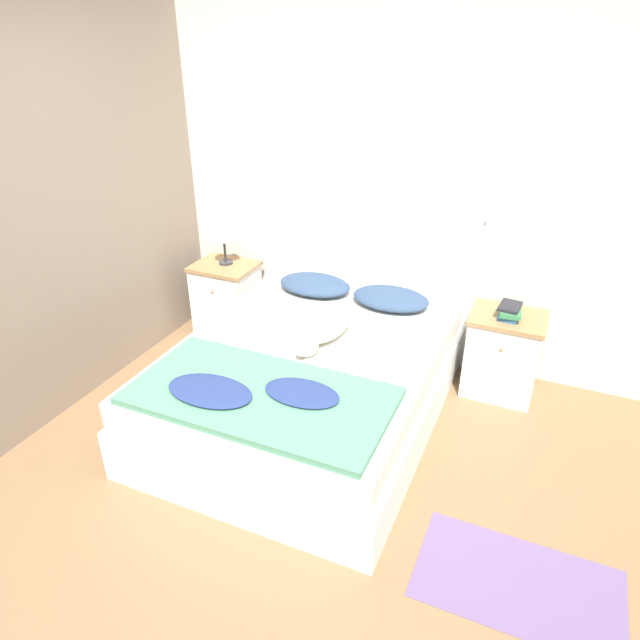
{
  "coord_description": "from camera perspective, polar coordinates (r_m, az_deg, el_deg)",
  "views": [
    {
      "loc": [
        1.21,
        -1.77,
        2.34
      ],
      "look_at": [
        -0.11,
        1.22,
        0.62
      ],
      "focal_mm": 32.0,
      "sensor_mm": 36.0,
      "label": 1
    }
  ],
  "objects": [
    {
      "name": "quilt",
      "position": [
        3.13,
        -6.2,
        -7.47
      ],
      "size": [
        1.42,
        0.74,
        0.07
      ],
      "color": "#4C8466",
      "rests_on": "bed"
    },
    {
      "name": "wall_back",
      "position": [
        4.22,
        6.45,
        12.93
      ],
      "size": [
        9.0,
        0.06,
        2.55
      ],
      "color": "beige",
      "rests_on": "ground_plane"
    },
    {
      "name": "nightstand_right",
      "position": [
        4.14,
        17.78,
        -3.26
      ],
      "size": [
        0.49,
        0.41,
        0.6
      ],
      "color": "white",
      "rests_on": "ground_plane"
    },
    {
      "name": "rug",
      "position": [
        3.09,
        19.17,
        -23.63
      ],
      "size": [
        0.94,
        0.55,
        0.0
      ],
      "color": "#604C75",
      "rests_on": "ground_plane"
    },
    {
      "name": "dog",
      "position": [
        3.67,
        0.29,
        -0.48
      ],
      "size": [
        0.3,
        0.74,
        0.18
      ],
      "color": "silver",
      "rests_on": "bed"
    },
    {
      "name": "headboard",
      "position": [
        4.4,
        4.4,
        4.49
      ],
      "size": [
        1.69,
        0.06,
        1.18
      ],
      "color": "white",
      "rests_on": "ground_plane"
    },
    {
      "name": "nightstand_left",
      "position": [
        4.8,
        -9.3,
        2.19
      ],
      "size": [
        0.49,
        0.41,
        0.6
      ],
      "color": "white",
      "rests_on": "ground_plane"
    },
    {
      "name": "table_lamp",
      "position": [
        4.61,
        -9.64,
        8.65
      ],
      "size": [
        0.21,
        0.21,
        0.34
      ],
      "color": "#2D2D33",
      "rests_on": "nightstand_left"
    },
    {
      "name": "ground_plane",
      "position": [
        3.18,
        -7.65,
        -20.11
      ],
      "size": [
        16.0,
        16.0,
        0.0
      ],
      "primitive_type": "plane",
      "color": "brown"
    },
    {
      "name": "wall_side_left",
      "position": [
        4.17,
        -21.46,
        11.02
      ],
      "size": [
        0.06,
        3.1,
        2.55
      ],
      "color": "gray",
      "rests_on": "ground_plane"
    },
    {
      "name": "pillow_right",
      "position": [
        4.11,
        7.09,
        2.16
      ],
      "size": [
        0.55,
        0.36,
        0.12
      ],
      "color": "navy",
      "rests_on": "bed"
    },
    {
      "name": "bed",
      "position": [
        3.72,
        -1.27,
        -6.32
      ],
      "size": [
        1.61,
        2.03,
        0.52
      ],
      "color": "white",
      "rests_on": "ground_plane"
    },
    {
      "name": "book_stack",
      "position": [
        3.97,
        18.47,
        0.88
      ],
      "size": [
        0.16,
        0.23,
        0.09
      ],
      "color": "#285689",
      "rests_on": "nightstand_right"
    },
    {
      "name": "pillow_left",
      "position": [
        4.3,
        -0.53,
        3.56
      ],
      "size": [
        0.55,
        0.36,
        0.12
      ],
      "color": "navy",
      "rests_on": "bed"
    }
  ]
}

